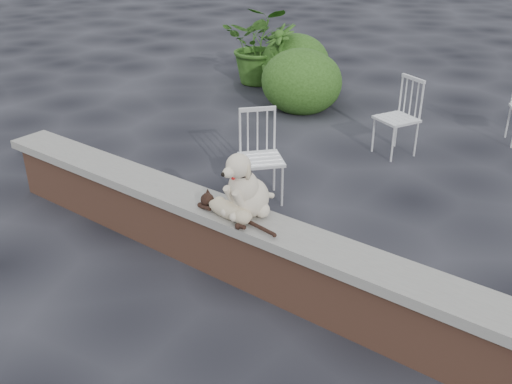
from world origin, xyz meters
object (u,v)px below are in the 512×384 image
Objects in this scene: dog at (250,182)px; chair_b at (397,117)px; potted_plant_a at (260,45)px; potted_plant_b at (280,58)px; cat at (230,209)px; chair_a at (261,158)px.

dog is 0.59× the size of chair_b.
potted_plant_a is (-3.37, 4.64, -0.20)m from dog.
dog reaches higher than potted_plant_b.
chair_b is at bearing 102.33° from cat.
potted_plant_b is at bearing 132.94° from dog.
chair_a is (-0.56, -1.96, 0.00)m from chair_b.
cat is 0.99× the size of chair_a.
chair_b is (-0.19, 3.12, -0.39)m from dog.
chair_b is 0.72× the size of potted_plant_a.
potted_plant_b is (-2.76, 4.61, -0.12)m from cat.
dog is 0.26m from cat.
chair_b is 3.54m from potted_plant_a.
potted_plant_b is at bearing 177.86° from chair_b.
cat is 1.48m from chair_a.
potted_plant_b is (-2.65, 1.35, 0.07)m from chair_b.
chair_b is at bearing 103.88° from dog.
cat is at bearing -59.12° from potted_plant_b.
potted_plant_a reaches higher than dog.
potted_plant_a reaches higher than chair_b.
dog is 0.42× the size of potted_plant_a.
potted_plant_a is at bearing 179.14° from chair_b.
potted_plant_a is at bearing 78.44° from chair_a.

